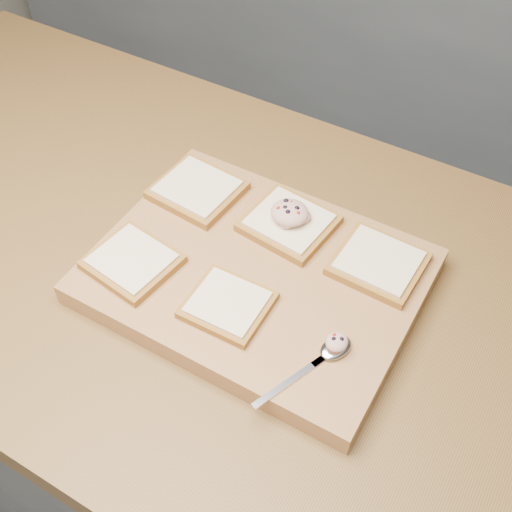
{
  "coord_description": "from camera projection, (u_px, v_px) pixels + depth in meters",
  "views": [
    {
      "loc": [
        0.23,
        -0.53,
        1.66
      ],
      "look_at": [
        -0.07,
        -0.01,
        0.96
      ],
      "focal_mm": 45.0,
      "sensor_mm": 36.0,
      "label": 1
    }
  ],
  "objects": [
    {
      "name": "bread_far_right",
      "position": [
        379.0,
        263.0,
        0.94
      ],
      "size": [
        0.13,
        0.12,
        0.02
      ],
      "color": "#A36E2A",
      "rests_on": "cutting_board"
    },
    {
      "name": "bread_near_left",
      "position": [
        132.0,
        261.0,
        0.94
      ],
      "size": [
        0.13,
        0.12,
        0.02
      ],
      "color": "#A36E2A",
      "rests_on": "cutting_board"
    },
    {
      "name": "bread_far_center",
      "position": [
        289.0,
        223.0,
        0.99
      ],
      "size": [
        0.14,
        0.13,
        0.02
      ],
      "color": "#A36E2A",
      "rests_on": "cutting_board"
    },
    {
      "name": "bread_far_left",
      "position": [
        197.0,
        190.0,
        1.04
      ],
      "size": [
        0.14,
        0.13,
        0.02
      ],
      "color": "#A36E2A",
      "rests_on": "cutting_board"
    },
    {
      "name": "back_counter",
      "position": [
        497.0,
        75.0,
        2.09
      ],
      "size": [
        3.6,
        0.62,
        0.94
      ],
      "color": "slate",
      "rests_on": "ground"
    },
    {
      "name": "tuna_salad_dollop",
      "position": [
        290.0,
        212.0,
        0.98
      ],
      "size": [
        0.06,
        0.06,
        0.03
      ],
      "color": "#DAA08C",
      "rests_on": "bread_far_center"
    },
    {
      "name": "ground",
      "position": [
        282.0,
        511.0,
        1.64
      ],
      "size": [
        4.0,
        4.0,
        0.0
      ],
      "primitive_type": "plane",
      "color": "#515459",
      "rests_on": "ground"
    },
    {
      "name": "spoon_salad",
      "position": [
        337.0,
        342.0,
        0.84
      ],
      "size": [
        0.03,
        0.03,
        0.02
      ],
      "color": "#DAA08C",
      "rests_on": "spoon"
    },
    {
      "name": "island_counter",
      "position": [
        289.0,
        432.0,
        1.29
      ],
      "size": [
        2.0,
        0.8,
        0.9
      ],
      "color": "slate",
      "rests_on": "ground"
    },
    {
      "name": "spoon",
      "position": [
        329.0,
        353.0,
        0.84
      ],
      "size": [
        0.08,
        0.16,
        0.01
      ],
      "color": "silver",
      "rests_on": "cutting_board"
    },
    {
      "name": "cutting_board",
      "position": [
        256.0,
        276.0,
        0.96
      ],
      "size": [
        0.47,
        0.36,
        0.04
      ],
      "primitive_type": "cube",
      "color": "#AB7C49",
      "rests_on": "island_counter"
    },
    {
      "name": "bread_near_center",
      "position": [
        228.0,
        304.0,
        0.89
      ],
      "size": [
        0.11,
        0.1,
        0.02
      ],
      "color": "#A36E2A",
      "rests_on": "cutting_board"
    }
  ]
}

